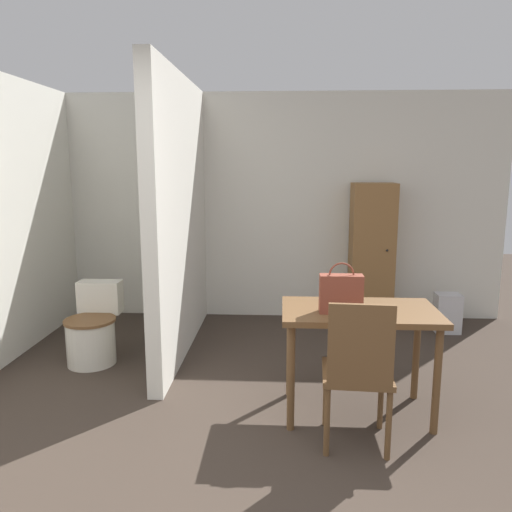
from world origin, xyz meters
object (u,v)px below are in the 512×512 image
toilet (93,331)px  space_heater (447,313)px  wooden_chair (358,369)px  handbag (341,293)px  dining_table (359,323)px  wooden_cabinet (371,254)px

toilet → space_heater: 3.52m
wooden_chair → handbag: 0.52m
space_heater → handbag: bearing=-125.4°
dining_table → handbag: size_ratio=3.10×
wooden_chair → space_heater: size_ratio=2.32×
dining_table → space_heater: dining_table is taller
dining_table → toilet: dining_table is taller
dining_table → toilet: 2.38m
dining_table → wooden_cabinet: wooden_cabinet is taller
toilet → handbag: (2.05, -0.92, 0.61)m
wooden_chair → space_heater: 2.58m
toilet → wooden_cabinet: (2.63, 1.25, 0.49)m
dining_table → wooden_cabinet: bearing=78.1°
handbag → dining_table: bearing=32.3°
dining_table → wooden_cabinet: size_ratio=0.69×
toilet → wooden_chair: bearing=-31.1°
wooden_cabinet → space_heater: size_ratio=3.74×
handbag → space_heater: 2.40m
handbag → wooden_cabinet: bearing=75.1°
toilet → handbag: size_ratio=2.00×
toilet → wooden_cabinet: size_ratio=0.44×
wooden_chair → toilet: (-2.12, 1.28, -0.24)m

